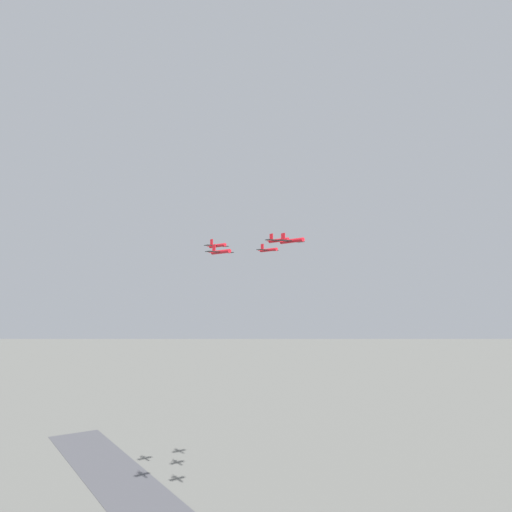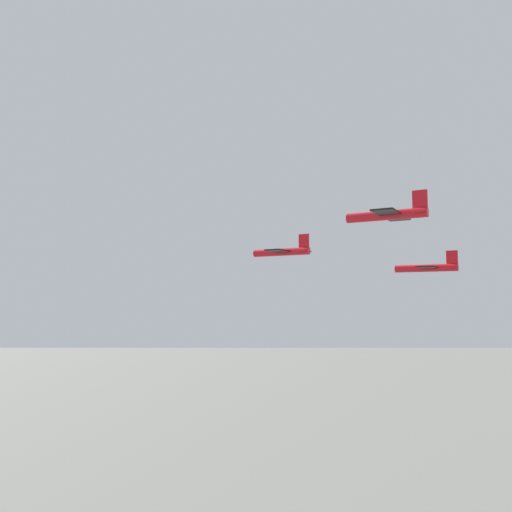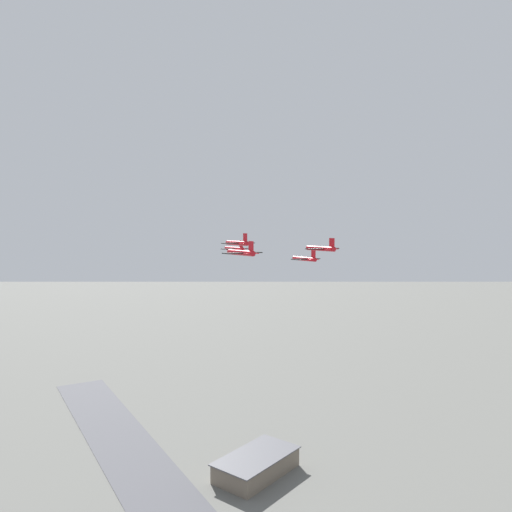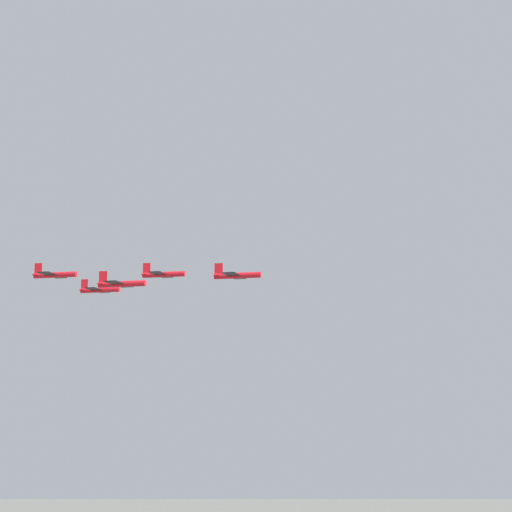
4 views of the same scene
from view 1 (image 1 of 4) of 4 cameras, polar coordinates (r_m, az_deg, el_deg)
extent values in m
cylinder|color=red|center=(134.49, 4.13, 1.74)|extent=(3.60, 8.80, 1.08)
cube|color=black|center=(134.93, 3.96, 1.72)|extent=(8.61, 4.65, 0.18)
cube|color=red|center=(137.36, 3.12, 2.18)|extent=(0.59, 1.55, 2.17)
cube|color=red|center=(137.22, 3.12, 1.62)|extent=(3.33, 1.95, 0.12)
cylinder|color=red|center=(155.51, 2.61, 1.80)|extent=(3.60, 8.80, 1.08)
cube|color=black|center=(155.96, 2.47, 1.78)|extent=(8.61, 4.65, 0.18)
cube|color=red|center=(158.45, 1.76, 2.18)|extent=(0.59, 1.55, 2.17)
cube|color=red|center=(158.30, 1.76, 1.69)|extent=(3.33, 1.95, 0.12)
cylinder|color=red|center=(142.21, -4.04, 0.47)|extent=(3.60, 8.80, 1.08)
cube|color=black|center=(142.70, -4.17, 0.46)|extent=(8.61, 4.65, 0.18)
cube|color=red|center=(145.37, -4.83, 0.91)|extent=(0.59, 1.55, 2.17)
cube|color=red|center=(145.26, -4.83, 0.38)|extent=(3.33, 1.95, 0.12)
cylinder|color=red|center=(176.28, 1.45, 0.69)|extent=(3.60, 8.80, 1.08)
cube|color=black|center=(176.74, 1.33, 0.68)|extent=(8.61, 4.65, 0.18)
cube|color=red|center=(179.24, 0.72, 1.05)|extent=(0.59, 1.55, 2.17)
cube|color=red|center=(179.12, 0.72, 0.61)|extent=(3.33, 1.95, 0.12)
cylinder|color=red|center=(163.68, -4.42, 1.18)|extent=(3.60, 8.80, 1.08)
cube|color=black|center=(164.17, -4.53, 1.17)|extent=(8.61, 4.65, 0.18)
cube|color=red|center=(166.86, -5.10, 1.55)|extent=(0.59, 1.55, 2.17)
cube|color=red|center=(166.73, -5.10, 1.09)|extent=(3.33, 1.95, 0.12)
camera|label=2|loc=(203.18, 11.75, -2.09)|focal=35.00mm
camera|label=3|loc=(276.48, -0.69, 0.05)|focal=35.00mm
camera|label=4|loc=(100.22, -97.33, -6.27)|focal=70.00mm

